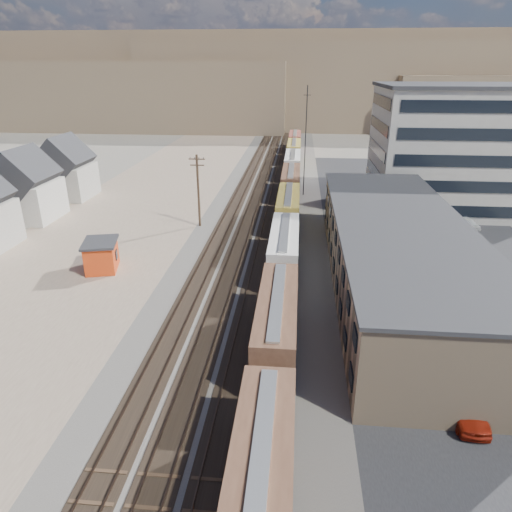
# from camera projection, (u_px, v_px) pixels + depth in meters

# --- Properties ---
(ground) EXTENTS (300.00, 300.00, 0.00)m
(ground) POSITION_uv_depth(u_px,v_px,m) (195.00, 480.00, 24.92)
(ground) COLOR #6B6356
(ground) RESTS_ON ground
(ballast_bed) EXTENTS (18.00, 200.00, 0.06)m
(ballast_bed) POSITION_uv_depth(u_px,v_px,m) (265.00, 211.00, 70.81)
(ballast_bed) COLOR #4C4742
(ballast_bed) RESTS_ON ground
(dirt_yard) EXTENTS (24.00, 180.00, 0.03)m
(dirt_yard) POSITION_uv_depth(u_px,v_px,m) (116.00, 228.00, 63.36)
(dirt_yard) COLOR #806B58
(dirt_yard) RESTS_ON ground
(asphalt_lot) EXTENTS (26.00, 120.00, 0.04)m
(asphalt_lot) POSITION_uv_depth(u_px,v_px,m) (436.00, 252.00, 55.14)
(asphalt_lot) COLOR #232326
(asphalt_lot) RESTS_ON ground
(rail_tracks) EXTENTS (11.40, 200.00, 0.24)m
(rail_tracks) POSITION_uv_depth(u_px,v_px,m) (261.00, 210.00, 70.82)
(rail_tracks) COLOR black
(rail_tracks) RESTS_ON ground
(freight_train) EXTENTS (3.00, 119.74, 4.46)m
(freight_train) POSITION_uv_depth(u_px,v_px,m) (290.00, 193.00, 70.19)
(freight_train) COLOR black
(freight_train) RESTS_ON ground
(warehouse) EXTENTS (12.40, 40.40, 7.25)m
(warehouse) POSITION_uv_depth(u_px,v_px,m) (396.00, 254.00, 45.16)
(warehouse) COLOR tan
(warehouse) RESTS_ON ground
(office_tower) EXTENTS (22.60, 18.60, 18.45)m
(office_tower) POSITION_uv_depth(u_px,v_px,m) (450.00, 148.00, 69.37)
(office_tower) COLOR #9E998E
(office_tower) RESTS_ON ground
(utility_pole_north) EXTENTS (2.20, 0.32, 10.00)m
(utility_pole_north) POSITION_uv_depth(u_px,v_px,m) (198.00, 189.00, 62.16)
(utility_pole_north) COLOR #382619
(utility_pole_north) RESTS_ON ground
(radio_mast) EXTENTS (1.20, 0.16, 18.00)m
(radio_mast) POSITION_uv_depth(u_px,v_px,m) (305.00, 142.00, 75.95)
(radio_mast) COLOR black
(radio_mast) RESTS_ON ground
(hills_north) EXTENTS (265.00, 80.00, 32.00)m
(hills_north) POSITION_uv_depth(u_px,v_px,m) (289.00, 84.00, 173.59)
(hills_north) COLOR brown
(hills_north) RESTS_ON ground
(maintenance_shed) EXTENTS (4.50, 5.25, 3.32)m
(maintenance_shed) POSITION_uv_depth(u_px,v_px,m) (101.00, 255.00, 50.00)
(maintenance_shed) COLOR red
(maintenance_shed) RESTS_ON ground
(parked_car_red) EXTENTS (2.25, 5.01, 1.67)m
(parked_car_red) POSITION_uv_depth(u_px,v_px,m) (467.00, 408.00, 29.00)
(parked_car_red) COLOR #9B200E
(parked_car_red) RESTS_ON ground
(parked_car_blue) EXTENTS (4.37, 5.75, 1.45)m
(parked_car_blue) POSITION_uv_depth(u_px,v_px,m) (446.00, 212.00, 68.10)
(parked_car_blue) COLOR navy
(parked_car_blue) RESTS_ON ground
(parked_car_far) EXTENTS (2.92, 4.53, 1.44)m
(parked_car_far) POSITION_uv_depth(u_px,v_px,m) (467.00, 223.00, 63.08)
(parked_car_far) COLOR silver
(parked_car_far) RESTS_ON ground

